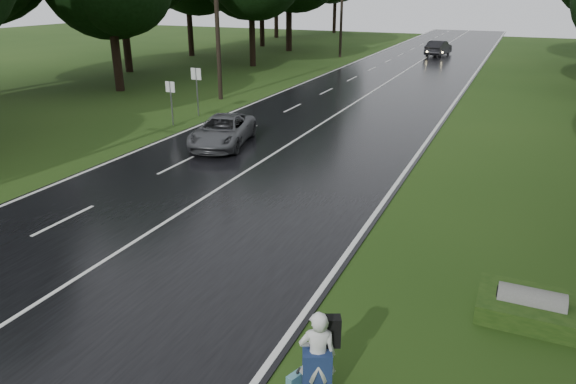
% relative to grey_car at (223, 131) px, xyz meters
% --- Properties ---
extents(ground, '(160.00, 160.00, 0.00)m').
position_rel_grey_car_xyz_m(ground, '(2.77, -11.37, -0.71)').
color(ground, '#243F12').
rests_on(ground, ground).
extents(road, '(12.00, 140.00, 0.04)m').
position_rel_grey_car_xyz_m(road, '(2.77, 8.63, -0.69)').
color(road, black).
rests_on(road, ground).
extents(lane_center, '(0.12, 140.00, 0.01)m').
position_rel_grey_car_xyz_m(lane_center, '(2.77, 8.63, -0.66)').
color(lane_center, silver).
rests_on(lane_center, road).
extents(grey_car, '(3.27, 5.18, 1.33)m').
position_rel_grey_car_xyz_m(grey_car, '(0.00, 0.00, 0.00)').
color(grey_car, '#494B4E').
rests_on(grey_car, road).
extents(far_car, '(2.29, 4.97, 1.58)m').
position_rel_grey_car_xyz_m(far_car, '(3.59, 39.36, 0.12)').
color(far_car, black).
rests_on(far_car, road).
extents(hitchhiker, '(0.78, 0.76, 1.80)m').
position_rel_grey_car_xyz_m(hitchhiker, '(9.74, -13.17, 0.13)').
color(hitchhiker, silver).
rests_on(hitchhiker, ground).
extents(suitcase, '(0.32, 0.52, 0.36)m').
position_rel_grey_car_xyz_m(suitcase, '(9.34, -13.10, -0.53)').
color(suitcase, teal).
rests_on(suitcase, ground).
extents(culvert, '(1.39, 0.70, 0.70)m').
position_rel_grey_car_xyz_m(culvert, '(13.16, -8.97, -0.71)').
color(culvert, slate).
rests_on(culvert, ground).
extents(utility_pole_mid, '(1.80, 0.28, 9.52)m').
position_rel_grey_car_xyz_m(utility_pole_mid, '(-5.73, 9.36, -0.71)').
color(utility_pole_mid, black).
rests_on(utility_pole_mid, ground).
extents(utility_pole_far, '(1.80, 0.28, 10.21)m').
position_rel_grey_car_xyz_m(utility_pole_far, '(-5.73, 33.89, -0.71)').
color(utility_pole_far, black).
rests_on(utility_pole_far, ground).
extents(road_sign_a, '(0.56, 0.10, 2.32)m').
position_rel_grey_car_xyz_m(road_sign_a, '(-4.43, 2.26, -0.71)').
color(road_sign_a, white).
rests_on(road_sign_a, ground).
extents(road_sign_b, '(0.65, 0.10, 2.69)m').
position_rel_grey_car_xyz_m(road_sign_b, '(-4.43, 4.72, -0.71)').
color(road_sign_b, white).
rests_on(road_sign_b, ground).
extents(tree_left_d, '(8.67, 8.67, 13.55)m').
position_rel_grey_car_xyz_m(tree_left_d, '(-13.88, 9.08, -0.71)').
color(tree_left_d, black).
rests_on(tree_left_d, ground).
extents(tree_left_e, '(9.78, 9.78, 15.28)m').
position_rel_grey_car_xyz_m(tree_left_e, '(-11.08, 24.19, -0.71)').
color(tree_left_e, black).
rests_on(tree_left_e, ground).
extents(tree_left_f, '(10.81, 10.81, 16.89)m').
position_rel_grey_car_xyz_m(tree_left_f, '(-13.16, 37.26, -0.71)').
color(tree_left_f, black).
rests_on(tree_left_f, ground).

